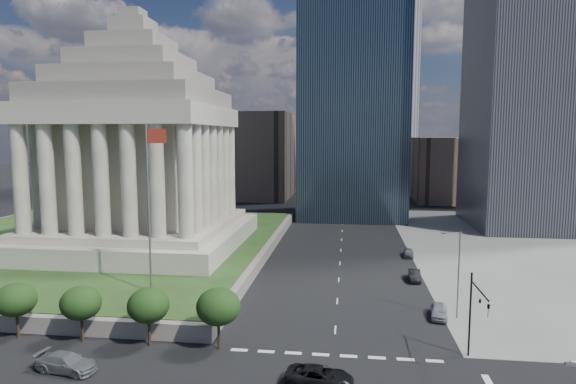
% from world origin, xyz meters
% --- Properties ---
extents(ground, '(500.00, 500.00, 0.00)m').
position_xyz_m(ground, '(0.00, 100.00, 0.00)').
color(ground, black).
rests_on(ground, ground).
extents(plaza_terrace, '(66.00, 70.00, 1.80)m').
position_xyz_m(plaza_terrace, '(-45.00, 50.00, 0.90)').
color(plaza_terrace, slate).
rests_on(plaza_terrace, ground).
extents(plaza_lawn, '(64.00, 68.00, 0.10)m').
position_xyz_m(plaza_lawn, '(-45.00, 50.00, 1.85)').
color(plaza_lawn, '#233B18').
rests_on(plaza_lawn, plaza_terrace).
extents(war_memorial, '(34.00, 34.00, 39.00)m').
position_xyz_m(war_memorial, '(-34.00, 48.00, 21.40)').
color(war_memorial, gray).
rests_on(war_memorial, plaza_lawn).
extents(flagpole, '(2.52, 0.24, 20.00)m').
position_xyz_m(flagpole, '(-21.83, 24.00, 13.11)').
color(flagpole, slate).
rests_on(flagpole, plaza_lawn).
extents(midrise_glass, '(26.00, 26.00, 60.00)m').
position_xyz_m(midrise_glass, '(2.00, 95.00, 30.00)').
color(midrise_glass, black).
rests_on(midrise_glass, ground).
extents(building_filler_ne, '(20.00, 30.00, 20.00)m').
position_xyz_m(building_filler_ne, '(32.00, 130.00, 10.00)').
color(building_filler_ne, brown).
rests_on(building_filler_ne, ground).
extents(building_filler_nw, '(24.00, 30.00, 28.00)m').
position_xyz_m(building_filler_nw, '(-30.00, 130.00, 14.00)').
color(building_filler_nw, brown).
rests_on(building_filler_nw, ground).
extents(traffic_signal_ne, '(0.30, 5.74, 8.00)m').
position_xyz_m(traffic_signal_ne, '(12.50, 13.70, 5.25)').
color(traffic_signal_ne, black).
rests_on(traffic_signal_ne, ground).
extents(street_lamp_north, '(2.13, 0.22, 10.00)m').
position_xyz_m(street_lamp_north, '(13.33, 25.00, 5.66)').
color(street_lamp_north, slate).
rests_on(street_lamp_north, ground).
extents(pickup_truck, '(3.16, 5.86, 1.56)m').
position_xyz_m(pickup_truck, '(-0.98, 8.37, 0.78)').
color(pickup_truck, black).
rests_on(pickup_truck, ground).
extents(suv_grey, '(3.04, 5.81, 1.61)m').
position_xyz_m(suv_grey, '(-23.00, 8.01, 0.80)').
color(suv_grey, slate).
rests_on(suv_grey, ground).
extents(parked_sedan_near, '(2.44, 4.72, 1.53)m').
position_xyz_m(parked_sedan_near, '(11.50, 25.00, 0.77)').
color(parked_sedan_near, '#919399').
rests_on(parked_sedan_near, ground).
extents(parked_sedan_mid, '(1.80, 4.54, 1.47)m').
position_xyz_m(parked_sedan_mid, '(10.68, 39.05, 0.73)').
color(parked_sedan_mid, black).
rests_on(parked_sedan_mid, ground).
extents(parked_sedan_far, '(2.04, 4.20, 1.38)m').
position_xyz_m(parked_sedan_far, '(11.50, 52.81, 0.69)').
color(parked_sedan_far, '#585A60').
rests_on(parked_sedan_far, ground).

